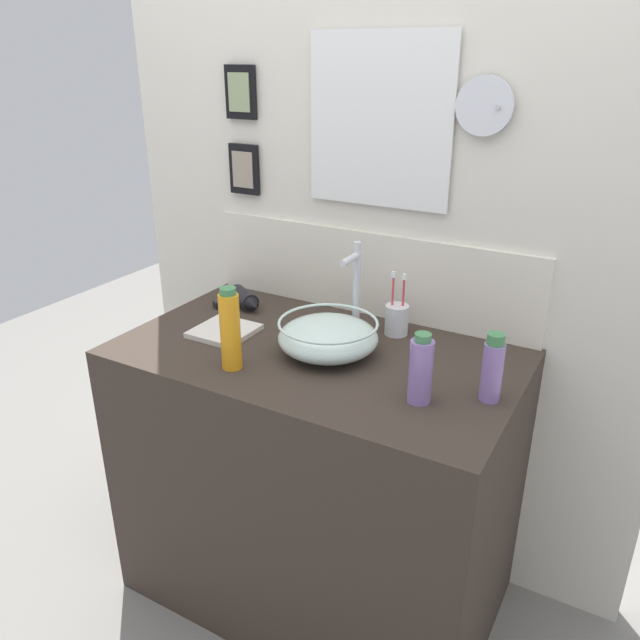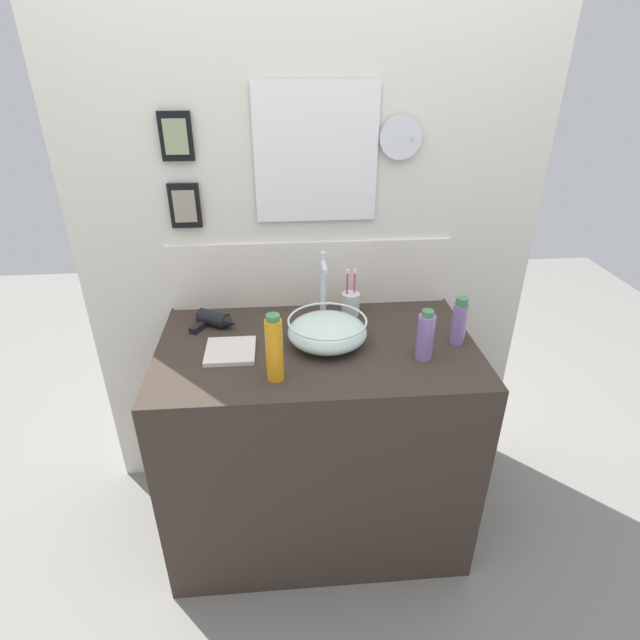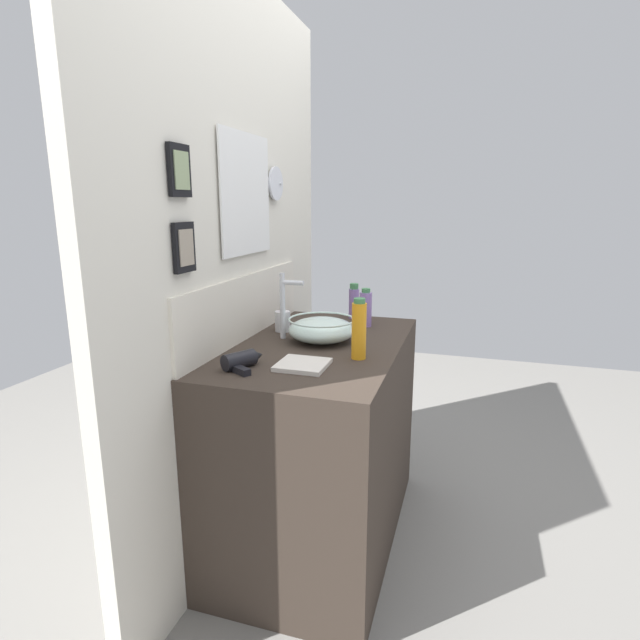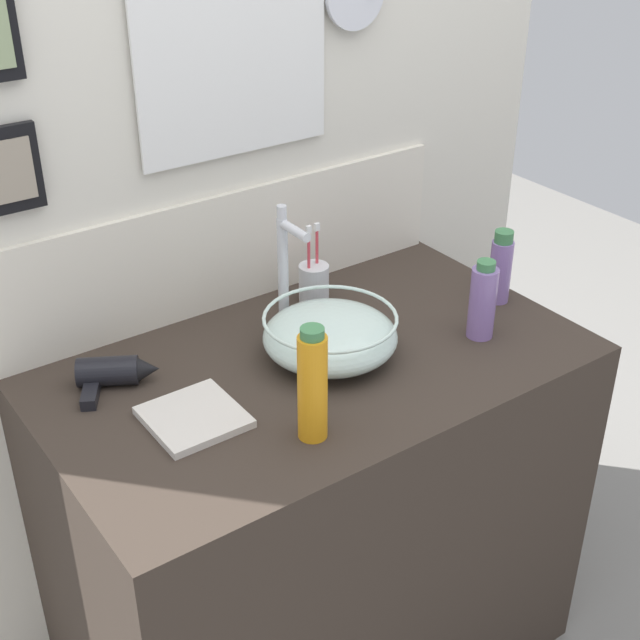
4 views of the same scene
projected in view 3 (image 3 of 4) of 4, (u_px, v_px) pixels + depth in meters
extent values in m
plane|color=gray|center=(319.00, 531.00, 2.31)|extent=(6.00, 6.00, 0.00)
cube|color=#382D26|center=(319.00, 442.00, 2.20)|extent=(1.16, 0.68, 0.90)
cube|color=silver|center=(238.00, 270.00, 2.14)|extent=(1.84, 0.06, 2.40)
cube|color=silver|center=(247.00, 307.00, 2.16)|extent=(1.14, 0.02, 0.28)
cube|color=white|center=(245.00, 194.00, 2.08)|extent=(0.39, 0.01, 0.43)
cube|color=white|center=(246.00, 194.00, 2.08)|extent=(0.45, 0.01, 0.49)
cylinder|color=silver|center=(276.00, 184.00, 2.35)|extent=(0.16, 0.01, 0.16)
cylinder|color=silver|center=(276.00, 184.00, 2.39)|extent=(0.01, 0.06, 0.01)
cube|color=black|center=(179.00, 171.00, 1.60)|extent=(0.11, 0.02, 0.17)
cube|color=gray|center=(182.00, 170.00, 1.60)|extent=(0.08, 0.01, 0.12)
cube|color=black|center=(184.00, 247.00, 1.66)|extent=(0.11, 0.02, 0.17)
cube|color=gray|center=(186.00, 248.00, 1.66)|extent=(0.08, 0.01, 0.12)
ellipsoid|color=silver|center=(323.00, 330.00, 2.12)|extent=(0.29, 0.29, 0.10)
torus|color=silver|center=(323.00, 319.00, 2.11)|extent=(0.29, 0.29, 0.01)
torus|color=#B2B7BC|center=(323.00, 341.00, 2.13)|extent=(0.11, 0.11, 0.01)
cylinder|color=silver|center=(283.00, 309.00, 2.16)|extent=(0.02, 0.02, 0.26)
cylinder|color=silver|center=(293.00, 283.00, 2.12)|extent=(0.02, 0.10, 0.02)
cylinder|color=silver|center=(282.00, 276.00, 2.12)|extent=(0.02, 0.02, 0.03)
cylinder|color=black|center=(239.00, 360.00, 1.78)|extent=(0.14, 0.11, 0.06)
cone|color=black|center=(258.00, 355.00, 1.84)|extent=(0.06, 0.07, 0.05)
cube|color=black|center=(240.00, 370.00, 1.73)|extent=(0.07, 0.09, 0.02)
cylinder|color=silver|center=(283.00, 321.00, 2.30)|extent=(0.07, 0.07, 0.09)
cylinder|color=#D83F4C|center=(282.00, 311.00, 2.30)|extent=(0.01, 0.01, 0.17)
cube|color=white|center=(282.00, 291.00, 2.28)|extent=(0.01, 0.01, 0.02)
cylinder|color=#D83F4C|center=(282.00, 312.00, 2.27)|extent=(0.01, 0.01, 0.18)
cube|color=white|center=(281.00, 291.00, 2.25)|extent=(0.01, 0.01, 0.02)
cylinder|color=#8C6BB2|center=(366.00, 309.00, 2.38)|extent=(0.06, 0.06, 0.16)
cylinder|color=#3F7F4C|center=(366.00, 290.00, 2.36)|extent=(0.04, 0.04, 0.02)
cylinder|color=#8C6BB2|center=(354.00, 304.00, 2.55)|extent=(0.05, 0.05, 0.15)
cylinder|color=#3F7F4C|center=(354.00, 286.00, 2.53)|extent=(0.04, 0.04, 0.03)
cylinder|color=orange|center=(359.00, 331.00, 1.88)|extent=(0.06, 0.06, 0.21)
cylinder|color=#3F7F4C|center=(359.00, 301.00, 1.85)|extent=(0.04, 0.04, 0.02)
cube|color=silver|center=(303.00, 365.00, 1.80)|extent=(0.17, 0.18, 0.02)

